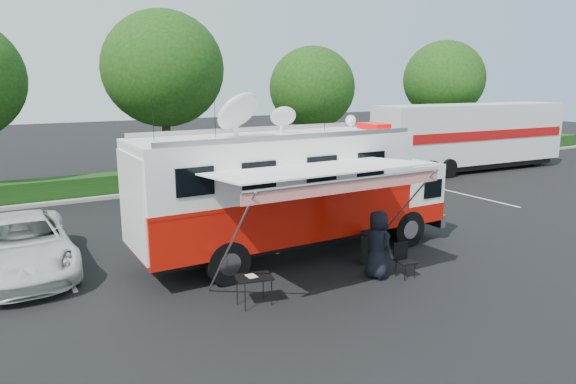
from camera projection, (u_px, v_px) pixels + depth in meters
name	position (u px, v px, depth m)	size (l,w,h in m)	color
ground_plane	(296.00, 253.00, 16.24)	(120.00, 120.00, 0.00)	black
back_border	(186.00, 88.00, 26.63)	(60.00, 6.14, 8.87)	#9E998E
stall_lines	(241.00, 232.00, 18.52)	(24.12, 5.50, 0.01)	silver
command_truck	(294.00, 190.00, 15.75)	(10.12, 2.78, 4.86)	black
awning	(323.00, 173.00, 12.65)	(5.52, 2.84, 3.33)	white
white_suv	(24.00, 272.00, 14.65)	(2.65, 5.75, 1.60)	silver
person	(377.00, 277.00, 14.28)	(0.93, 0.61, 1.91)	black
folding_table	(254.00, 278.00, 12.37)	(0.98, 0.78, 0.74)	black
folding_chair	(403.00, 257.00, 14.24)	(0.53, 0.55, 0.95)	black
trash_bin	(370.00, 248.00, 15.32)	(0.63, 0.63, 0.94)	black
semi_trailer	(470.00, 136.00, 30.97)	(13.10, 3.49, 4.00)	silver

